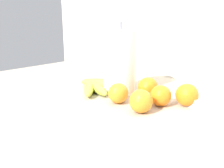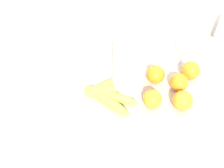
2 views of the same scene
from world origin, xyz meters
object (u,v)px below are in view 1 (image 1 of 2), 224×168
orange_far_right (148,87)px  orange_right (187,95)px  banana_bunch (97,86)px  orange_center (161,96)px  orange_front (118,93)px  paper_towel_roll (120,62)px  orange_back_left (141,101)px

orange_far_right → orange_right: (0.15, 0.02, 0.00)m
banana_bunch → orange_center: size_ratio=3.09×
banana_bunch → orange_front: size_ratio=3.10×
orange_right → paper_towel_roll: (-0.26, -0.05, 0.08)m
orange_far_right → orange_right: orange_right is taller
banana_bunch → orange_far_right: 0.21m
banana_bunch → orange_back_left: size_ratio=2.94×
orange_back_left → paper_towel_roll: paper_towel_roll is taller
orange_far_right → orange_back_left: bearing=-59.5°
orange_back_left → orange_center: bearing=85.7°
banana_bunch → paper_towel_roll: bearing=30.8°
orange_far_right → paper_towel_roll: paper_towel_roll is taller
orange_right → orange_back_left: bearing=-113.4°
banana_bunch → paper_towel_roll: 0.14m
orange_center → orange_back_left: orange_back_left is taller
orange_back_left → banana_bunch: bearing=168.3°
orange_front → orange_back_left: orange_back_left is taller
orange_right → paper_towel_roll: size_ratio=0.28×
paper_towel_roll → banana_bunch: bearing=-149.2°
orange_center → paper_towel_roll: (-0.20, 0.01, 0.09)m
banana_bunch → orange_back_left: orange_back_left is taller
banana_bunch → orange_far_right: bearing=22.6°
banana_bunch → paper_towel_roll: size_ratio=0.81×
orange_center → orange_right: 0.09m
orange_front → orange_center: same height
orange_front → orange_right: size_ratio=0.93×
banana_bunch → orange_center: orange_center is taller
orange_center → paper_towel_roll: bearing=177.3°
banana_bunch → orange_front: (0.16, -0.05, 0.02)m
orange_center → orange_back_left: bearing=-94.3°
orange_far_right → paper_towel_roll: bearing=-163.8°
orange_far_right → banana_bunch: bearing=-157.4°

